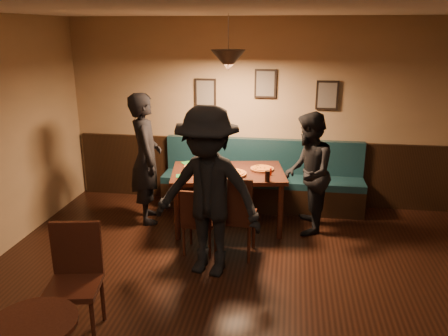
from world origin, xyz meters
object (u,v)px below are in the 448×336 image
dining_table (228,199)px  soda_glass (267,176)px  chair_near_right (235,214)px  booth_bench (262,176)px  diner_left (146,159)px  diner_right (308,174)px  diner_front (208,193)px  cafe_chair_far (73,285)px  chair_near_left (200,220)px  tabasco_bottle (271,171)px

dining_table → soda_glass: 0.80m
dining_table → chair_near_right: chair_near_right is taller
booth_bench → chair_near_right: 1.54m
dining_table → diner_left: (-1.15, 0.05, 0.51)m
diner_right → diner_front: size_ratio=0.86×
soda_glass → cafe_chair_far: bearing=-125.7°
diner_left → chair_near_left: bearing=-153.8°
cafe_chair_far → booth_bench: bearing=-124.6°
chair_near_left → soda_glass: soda_glass is taller
chair_near_right → chair_near_left: bearing=-177.7°
diner_left → soda_glass: size_ratio=13.02×
diner_left → diner_right: 2.21m
chair_near_left → tabasco_bottle: tabasco_bottle is taller
booth_bench → diner_front: bearing=-102.8°
tabasco_bottle → cafe_chair_far: 2.88m
chair_near_right → diner_right: 1.21m
diner_left → tabasco_bottle: bearing=-116.6°
booth_bench → chair_near_left: booth_bench is taller
soda_glass → tabasco_bottle: bearing=83.3°
dining_table → diner_right: size_ratio=0.92×
chair_near_right → diner_front: 0.67m
tabasco_bottle → booth_bench: bearing=101.2°
diner_right → cafe_chair_far: size_ratio=1.61×
cafe_chair_far → tabasco_bottle: bearing=-134.5°
diner_left → diner_right: diner_left is taller
diner_left → tabasco_bottle: size_ratio=15.60×
dining_table → diner_front: size_ratio=0.79×
cafe_chair_far → dining_table: bearing=-123.0°
booth_bench → chair_near_right: chair_near_right is taller
chair_near_left → diner_left: bearing=140.4°
booth_bench → dining_table: (-0.41, -0.74, -0.10)m
dining_table → tabasco_bottle: bearing=-19.6°
diner_front → diner_right: bearing=61.7°
chair_near_left → diner_front: 0.72m
chair_near_left → diner_left: 1.33m
chair_near_right → diner_front: bearing=-115.3°
dining_table → cafe_chair_far: (-1.00, -2.49, 0.10)m
dining_table → chair_near_right: size_ratio=1.44×
chair_near_right → soda_glass: (0.34, 0.45, 0.35)m
diner_front → tabasco_bottle: size_ratio=16.17×
chair_near_left → soda_glass: (0.78, 0.44, 0.45)m
diner_front → cafe_chair_far: (-0.96, -1.25, -0.44)m
chair_near_right → dining_table: bearing=107.6°
chair_near_right → diner_front: size_ratio=0.55×
diner_front → chair_near_right: bearing=74.3°
booth_bench → diner_right: diner_right is taller
chair_near_left → diner_left: (-0.92, 0.83, 0.49)m
booth_bench → tabasco_bottle: booth_bench is taller
tabasco_bottle → diner_front: bearing=-118.3°
tabasco_bottle → cafe_chair_far: size_ratio=0.12×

